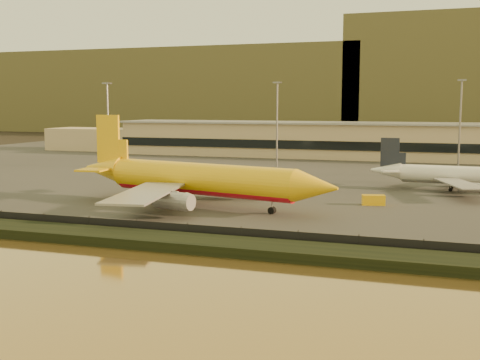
% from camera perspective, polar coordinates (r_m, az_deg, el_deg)
% --- Properties ---
extents(ground, '(900.00, 900.00, 0.00)m').
position_cam_1_polar(ground, '(98.38, -3.04, -4.08)').
color(ground, black).
rests_on(ground, ground).
extents(embankment, '(320.00, 7.00, 1.40)m').
position_cam_1_polar(embankment, '(83.02, -7.38, -5.76)').
color(embankment, black).
rests_on(embankment, ground).
extents(tarmac, '(320.00, 220.00, 0.20)m').
position_cam_1_polar(tarmac, '(189.05, 7.61, 1.34)').
color(tarmac, '#2D2D2D').
rests_on(tarmac, ground).
extents(perimeter_fence, '(300.00, 0.05, 2.20)m').
position_cam_1_polar(perimeter_fence, '(86.42, -6.22, -4.82)').
color(perimeter_fence, black).
rests_on(perimeter_fence, tarmac).
extents(terminal_building, '(202.00, 25.00, 12.60)m').
position_cam_1_polar(terminal_building, '(221.37, 5.45, 3.82)').
color(terminal_building, tan).
rests_on(terminal_building, tarmac).
extents(apron_light_masts, '(152.20, 12.20, 25.40)m').
position_cam_1_polar(apron_light_masts, '(166.00, 11.49, 5.85)').
color(apron_light_masts, slate).
rests_on(apron_light_masts, tarmac).
extents(distant_hills, '(470.00, 160.00, 70.00)m').
position_cam_1_polar(distant_hills, '(433.52, 11.21, 8.69)').
color(distant_hills, brown).
rests_on(distant_hills, ground).
extents(dhl_cargo_jet, '(56.05, 53.97, 16.85)m').
position_cam_1_polar(dhl_cargo_jet, '(112.72, -4.07, 0.06)').
color(dhl_cargo_jet, '#E7AF0C').
rests_on(dhl_cargo_jet, tarmac).
extents(white_narrowbody_jet, '(39.70, 38.70, 11.41)m').
position_cam_1_polar(white_narrowbody_jet, '(140.68, 20.28, 0.38)').
color(white_narrowbody_jet, silver).
rests_on(white_narrowbody_jet, tarmac).
extents(gse_vehicle_yellow, '(4.60, 2.85, 1.92)m').
position_cam_1_polar(gse_vehicle_yellow, '(116.85, 12.53, -1.86)').
color(gse_vehicle_yellow, '#E7AF0C').
rests_on(gse_vehicle_yellow, tarmac).
extents(gse_vehicle_white, '(4.92, 3.55, 2.02)m').
position_cam_1_polar(gse_vehicle_white, '(140.42, -7.31, -0.22)').
color(gse_vehicle_white, silver).
rests_on(gse_vehicle_white, tarmac).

